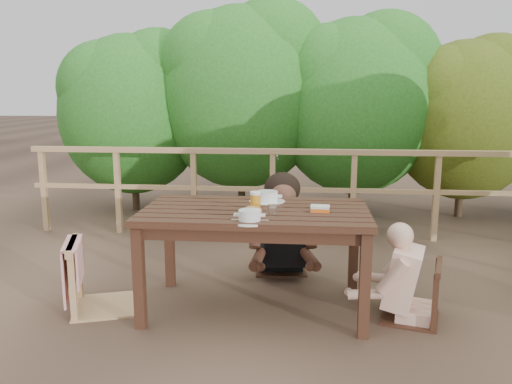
# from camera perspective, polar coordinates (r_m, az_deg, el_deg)

# --- Properties ---
(ground) EXTENTS (60.00, 60.00, 0.00)m
(ground) POSITION_cam_1_polar(r_m,az_deg,el_deg) (4.05, -0.07, -12.75)
(ground) COLOR brown
(ground) RESTS_ON ground
(table) EXTENTS (1.66, 0.93, 0.77)m
(table) POSITION_cam_1_polar(r_m,az_deg,el_deg) (3.91, -0.07, -7.59)
(table) COLOR #341D13
(table) RESTS_ON ground
(chair_left) EXTENTS (0.64, 0.64, 1.01)m
(chair_left) POSITION_cam_1_polar(r_m,az_deg,el_deg) (4.06, -16.64, -5.53)
(chair_left) COLOR tan
(chair_left) RESTS_ON ground
(chair_far) EXTENTS (0.51, 0.51, 0.93)m
(chair_far) POSITION_cam_1_polar(r_m,az_deg,el_deg) (4.73, 2.75, -3.24)
(chair_far) COLOR #341D13
(chair_far) RESTS_ON ground
(chair_right) EXTENTS (0.51, 0.51, 0.83)m
(chair_right) POSITION_cam_1_polar(r_m,az_deg,el_deg) (3.89, 16.97, -7.67)
(chair_right) COLOR #341D13
(chair_right) RESTS_ON ground
(woman) EXTENTS (0.65, 0.77, 1.43)m
(woman) POSITION_cam_1_polar(r_m,az_deg,el_deg) (4.69, 2.79, -0.22)
(woman) COLOR black
(woman) RESTS_ON ground
(diner_right) EXTENTS (0.69, 0.61, 1.17)m
(diner_right) POSITION_cam_1_polar(r_m,az_deg,el_deg) (3.85, 17.55, -5.27)
(diner_right) COLOR beige
(diner_right) RESTS_ON ground
(railing) EXTENTS (5.60, 0.10, 1.01)m
(railing) POSITION_cam_1_polar(r_m,az_deg,el_deg) (5.80, 1.84, -0.13)
(railing) COLOR tan
(railing) RESTS_ON ground
(hedge_row) EXTENTS (6.60, 1.60, 3.80)m
(hedge_row) POSITION_cam_1_polar(r_m,az_deg,el_deg) (6.89, 5.99, 13.24)
(hedge_row) COLOR #25621E
(hedge_row) RESTS_ON ground
(soup_near) EXTENTS (0.26, 0.26, 0.09)m
(soup_near) POSITION_cam_1_polar(r_m,az_deg,el_deg) (3.46, -0.71, -2.70)
(soup_near) COLOR silver
(soup_near) RESTS_ON table
(soup_far) EXTENTS (0.28, 0.28, 0.09)m
(soup_far) POSITION_cam_1_polar(r_m,az_deg,el_deg) (4.05, 1.25, -0.57)
(soup_far) COLOR silver
(soup_far) RESTS_ON table
(bread_roll) EXTENTS (0.14, 0.11, 0.08)m
(bread_roll) POSITION_cam_1_polar(r_m,az_deg,el_deg) (3.59, -0.41, -2.19)
(bread_roll) COLOR #A76A30
(bread_roll) RESTS_ON table
(beer_glass) EXTENTS (0.08, 0.08, 0.15)m
(beer_glass) POSITION_cam_1_polar(r_m,az_deg,el_deg) (3.73, -0.06, -1.12)
(beer_glass) COLOR #C5881D
(beer_glass) RESTS_ON table
(tumbler) EXTENTS (0.07, 0.07, 0.08)m
(tumbler) POSITION_cam_1_polar(r_m,az_deg,el_deg) (3.62, 1.84, -2.08)
(tumbler) COLOR silver
(tumbler) RESTS_ON table
(butter_tub) EXTENTS (0.14, 0.11, 0.06)m
(butter_tub) POSITION_cam_1_polar(r_m,az_deg,el_deg) (3.73, 7.12, -1.95)
(butter_tub) COLOR silver
(butter_tub) RESTS_ON table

